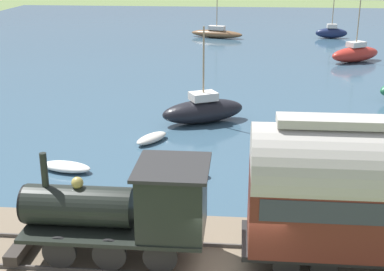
{
  "coord_description": "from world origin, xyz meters",
  "views": [
    {
      "loc": [
        -13.49,
        0.13,
        9.39
      ],
      "look_at": [
        6.48,
        1.94,
        2.46
      ],
      "focal_mm": 50.0,
      "sensor_mm": 36.0,
      "label": 1
    }
  ],
  "objects_px": {
    "sailboat_black": "(203,110)",
    "rowboat_off_pier": "(181,172)",
    "rowboat_far_out": "(152,138)",
    "sailboat_red": "(355,54)",
    "rowboat_mid_harbor": "(66,167)",
    "sailboat_brown": "(217,33)",
    "steam_locomotive": "(131,205)",
    "sailboat_navy": "(331,32)"
  },
  "relations": [
    {
      "from": "sailboat_black",
      "to": "rowboat_off_pier",
      "type": "bearing_deg",
      "value": 149.73
    },
    {
      "from": "rowboat_far_out",
      "to": "rowboat_off_pier",
      "type": "height_order",
      "value": "rowboat_far_out"
    },
    {
      "from": "sailboat_black",
      "to": "sailboat_red",
      "type": "bearing_deg",
      "value": -60.0
    },
    {
      "from": "sailboat_red",
      "to": "rowboat_mid_harbor",
      "type": "xyz_separation_m",
      "value": [
        -26.85,
        17.88,
        -0.53
      ]
    },
    {
      "from": "sailboat_brown",
      "to": "rowboat_mid_harbor",
      "type": "distance_m",
      "value": 40.03
    },
    {
      "from": "sailboat_black",
      "to": "rowboat_far_out",
      "type": "height_order",
      "value": "sailboat_black"
    },
    {
      "from": "rowboat_off_pier",
      "to": "rowboat_mid_harbor",
      "type": "height_order",
      "value": "rowboat_off_pier"
    },
    {
      "from": "sailboat_red",
      "to": "rowboat_mid_harbor",
      "type": "bearing_deg",
      "value": 113.64
    },
    {
      "from": "steam_locomotive",
      "to": "rowboat_mid_harbor",
      "type": "relative_size",
      "value": 2.37
    },
    {
      "from": "sailboat_navy",
      "to": "sailboat_red",
      "type": "xyz_separation_m",
      "value": [
        -13.76,
        0.01,
        0.09
      ]
    },
    {
      "from": "sailboat_red",
      "to": "rowboat_mid_harbor",
      "type": "relative_size",
      "value": 2.45
    },
    {
      "from": "rowboat_far_out",
      "to": "rowboat_off_pier",
      "type": "bearing_deg",
      "value": 145.37
    },
    {
      "from": "sailboat_brown",
      "to": "rowboat_off_pier",
      "type": "bearing_deg",
      "value": -162.89
    },
    {
      "from": "sailboat_brown",
      "to": "sailboat_red",
      "type": "bearing_deg",
      "value": -118.1
    },
    {
      "from": "sailboat_navy",
      "to": "sailboat_black",
      "type": "xyz_separation_m",
      "value": [
        -32.82,
        12.26,
        0.08
      ]
    },
    {
      "from": "sailboat_navy",
      "to": "rowboat_far_out",
      "type": "distance_m",
      "value": 39.31
    },
    {
      "from": "steam_locomotive",
      "to": "rowboat_far_out",
      "type": "xyz_separation_m",
      "value": [
        11.74,
        1.36,
        -2.04
      ]
    },
    {
      "from": "sailboat_navy",
      "to": "rowboat_far_out",
      "type": "xyz_separation_m",
      "value": [
        -36.46,
        14.68,
        -0.43
      ]
    },
    {
      "from": "sailboat_brown",
      "to": "rowboat_off_pier",
      "type": "distance_m",
      "value": 39.92
    },
    {
      "from": "sailboat_red",
      "to": "rowboat_far_out",
      "type": "xyz_separation_m",
      "value": [
        -22.7,
        14.67,
        -0.52
      ]
    },
    {
      "from": "steam_locomotive",
      "to": "sailboat_black",
      "type": "relative_size",
      "value": 1.09
    },
    {
      "from": "sailboat_brown",
      "to": "rowboat_mid_harbor",
      "type": "bearing_deg",
      "value": -170.36
    },
    {
      "from": "steam_locomotive",
      "to": "rowboat_far_out",
      "type": "distance_m",
      "value": 11.99
    },
    {
      "from": "sailboat_navy",
      "to": "sailboat_brown",
      "type": "relative_size",
      "value": 0.92
    },
    {
      "from": "sailboat_navy",
      "to": "rowboat_mid_harbor",
      "type": "height_order",
      "value": "sailboat_navy"
    },
    {
      "from": "rowboat_off_pier",
      "to": "rowboat_far_out",
      "type": "bearing_deg",
      "value": 22.12
    },
    {
      "from": "steam_locomotive",
      "to": "rowboat_mid_harbor",
      "type": "bearing_deg",
      "value": 31.08
    },
    {
      "from": "sailboat_navy",
      "to": "rowboat_off_pier",
      "type": "relative_size",
      "value": 2.3
    },
    {
      "from": "steam_locomotive",
      "to": "sailboat_black",
      "type": "height_order",
      "value": "sailboat_black"
    },
    {
      "from": "sailboat_navy",
      "to": "sailboat_red",
      "type": "bearing_deg",
      "value": 178.87
    },
    {
      "from": "rowboat_far_out",
      "to": "sailboat_red",
      "type": "bearing_deg",
      "value": -92.24
    },
    {
      "from": "sailboat_navy",
      "to": "sailboat_black",
      "type": "height_order",
      "value": "sailboat_navy"
    },
    {
      "from": "steam_locomotive",
      "to": "sailboat_brown",
      "type": "distance_m",
      "value": 47.34
    },
    {
      "from": "sailboat_red",
      "to": "rowboat_mid_harbor",
      "type": "distance_m",
      "value": 32.26
    },
    {
      "from": "sailboat_red",
      "to": "rowboat_off_pier",
      "type": "relative_size",
      "value": 2.45
    },
    {
      "from": "sailboat_brown",
      "to": "steam_locomotive",
      "type": "bearing_deg",
      "value": -163.73
    },
    {
      "from": "sailboat_red",
      "to": "sailboat_brown",
      "type": "bearing_deg",
      "value": 12.53
    },
    {
      "from": "rowboat_far_out",
      "to": "steam_locomotive",
      "type": "bearing_deg",
      "value": 127.25
    },
    {
      "from": "rowboat_far_out",
      "to": "sailboat_navy",
      "type": "bearing_deg",
      "value": -81.3
    },
    {
      "from": "rowboat_off_pier",
      "to": "steam_locomotive",
      "type": "bearing_deg",
      "value": 172.43
    },
    {
      "from": "sailboat_brown",
      "to": "sailboat_black",
      "type": "xyz_separation_m",
      "value": [
        -31.93,
        -0.73,
        0.21
      ]
    },
    {
      "from": "steam_locomotive",
      "to": "sailboat_navy",
      "type": "relative_size",
      "value": 1.03
    }
  ]
}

